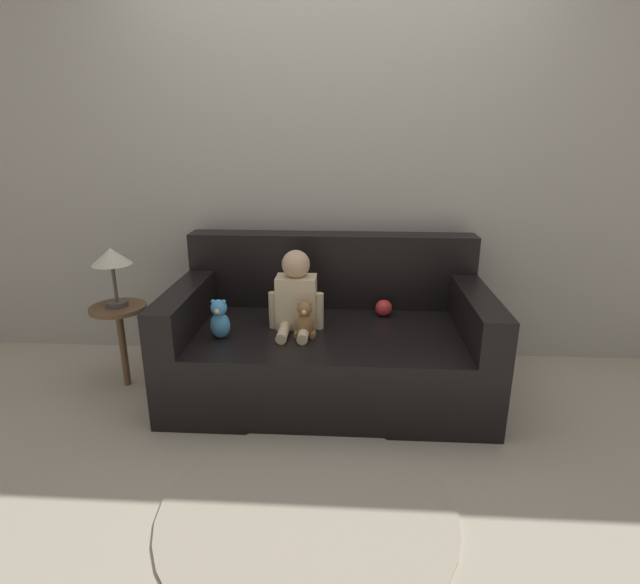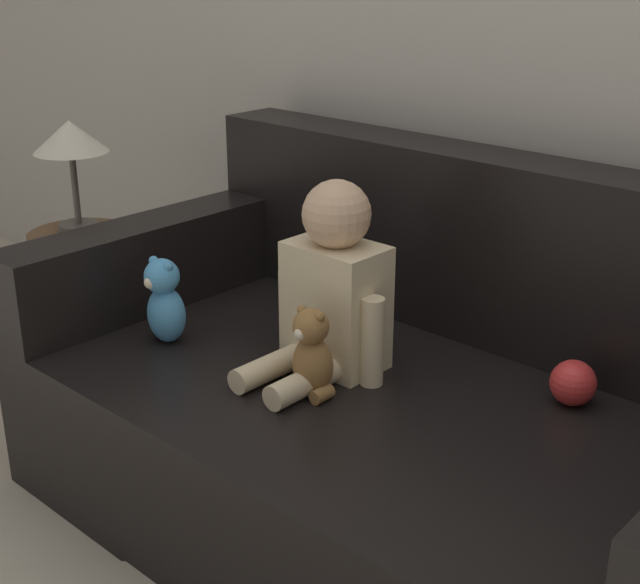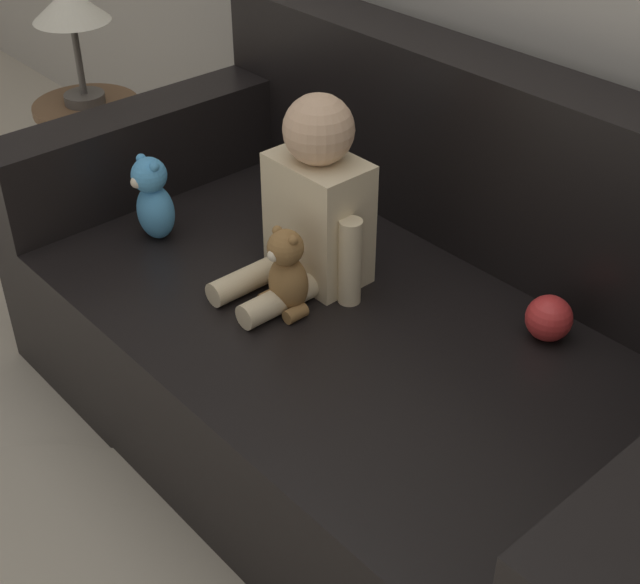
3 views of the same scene
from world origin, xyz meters
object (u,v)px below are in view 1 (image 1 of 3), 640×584
(side_table, at_px, (115,284))
(person_baby, at_px, (296,296))
(couch, at_px, (329,340))
(plush_toy_side, at_px, (220,319))
(toy_ball, at_px, (384,308))
(teddy_bear_brown, at_px, (305,320))

(side_table, bearing_deg, person_baby, 0.15)
(person_baby, bearing_deg, couch, 20.60)
(plush_toy_side, bearing_deg, side_table, 164.70)
(plush_toy_side, height_order, toy_ball, plush_toy_side)
(couch, distance_m, teddy_bear_brown, 0.31)
(person_baby, bearing_deg, teddy_bear_brown, -65.34)
(couch, relative_size, plush_toy_side, 8.06)
(side_table, bearing_deg, teddy_bear_brown, -6.65)
(person_baby, distance_m, toy_ball, 0.57)
(person_baby, distance_m, plush_toy_side, 0.44)
(plush_toy_side, height_order, side_table, side_table)
(couch, xyz_separation_m, toy_ball, (0.32, 0.14, 0.15))
(teddy_bear_brown, distance_m, side_table, 1.11)
(teddy_bear_brown, height_order, side_table, side_table)
(couch, xyz_separation_m, side_table, (-1.21, -0.07, 0.34))
(plush_toy_side, xyz_separation_m, side_table, (-0.64, 0.17, 0.13))
(couch, bearing_deg, plush_toy_side, -156.79)
(toy_ball, relative_size, side_table, 0.12)
(couch, relative_size, teddy_bear_brown, 8.76)
(toy_ball, bearing_deg, couch, -155.78)
(couch, distance_m, person_baby, 0.35)
(teddy_bear_brown, bearing_deg, person_baby, 114.66)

